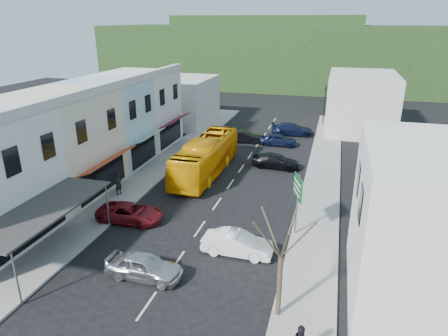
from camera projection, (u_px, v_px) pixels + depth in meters
ground at (200, 229)px, 26.80m from camera, size 120.00×120.00×0.00m
sidewalk_left at (159, 167)px, 37.69m from camera, size 3.00×52.00×0.15m
sidewalk_right at (322, 184)px, 33.88m from camera, size 3.00×52.00×0.15m
shopfront_row at (76, 137)px, 33.08m from camera, size 8.25×30.00×8.00m
right_building at (447, 232)px, 18.36m from camera, size 8.00×9.00×8.00m
distant_block_left at (180, 101)px, 53.14m from camera, size 8.00×10.00×6.00m
distant_block_right at (361, 102)px, 49.82m from camera, size 8.00×12.00×7.00m
hillside at (294, 52)px, 83.50m from camera, size 80.00×26.00×14.00m
bus at (206, 157)px, 35.88m from camera, size 2.67×11.64×3.10m
car_silver at (144, 266)px, 21.52m from camera, size 4.44×1.90×1.40m
car_white at (237, 244)px, 23.68m from camera, size 4.41×1.84×1.40m
car_red at (130, 212)px, 27.59m from camera, size 4.71×2.20×1.40m
car_black_near at (276, 161)px, 37.55m from camera, size 4.61×2.12×1.40m
car_navy_mid at (278, 139)px, 44.19m from camera, size 4.41×1.81×1.40m
car_black_far at (244, 137)px, 45.32m from camera, size 4.55×2.20×1.40m
car_navy_far at (292, 129)px, 48.22m from camera, size 4.71×2.44×1.40m
pedestrian_left at (118, 184)px, 31.42m from camera, size 0.53×0.68×1.70m
direction_sign at (297, 206)px, 25.30m from camera, size 1.40×2.02×4.19m
street_tree at (281, 257)px, 17.76m from camera, size 3.16×3.16×6.50m
traffic_signal at (324, 105)px, 52.19m from camera, size 1.19×1.38×5.26m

